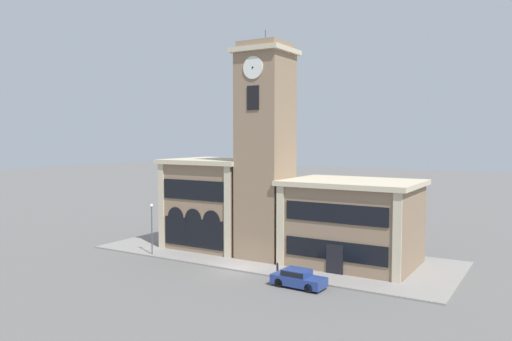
{
  "coord_description": "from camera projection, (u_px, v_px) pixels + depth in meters",
  "views": [
    {
      "loc": [
        23.97,
        -35.93,
        11.72
      ],
      "look_at": [
        0.3,
        3.29,
        8.68
      ],
      "focal_mm": 35.0,
      "sensor_mm": 36.0,
      "label": 1
    }
  ],
  "objects": [
    {
      "name": "town_hall_right_wing",
      "position": [
        352.0,
        222.0,
        45.72
      ],
      "size": [
        11.91,
        9.03,
        7.83
      ],
      "color": "#897056",
      "rests_on": "ground_plane"
    },
    {
      "name": "clock_tower",
      "position": [
        265.0,
        151.0,
        47.85
      ],
      "size": [
        5.15,
        5.15,
        21.87
      ],
      "color": "#897056",
      "rests_on": "ground_plane"
    },
    {
      "name": "sidewalk_kerb",
      "position": [
        272.0,
        255.0,
        49.64
      ],
      "size": [
        35.46,
        13.62,
        0.15
      ],
      "color": "gray",
      "rests_on": "ground_plane"
    },
    {
      "name": "street_lamp",
      "position": [
        152.0,
        221.0,
        49.27
      ],
      "size": [
        0.36,
        0.36,
        5.04
      ],
      "color": "#4C4C51",
      "rests_on": "sidewalk_kerb"
    },
    {
      "name": "parked_car_near",
      "position": [
        298.0,
        278.0,
        39.0
      ],
      "size": [
        4.34,
        1.98,
        1.42
      ],
      "rotation": [
        0.0,
        0.0,
        -0.05
      ],
      "color": "navy",
      "rests_on": "ground_plane"
    },
    {
      "name": "ground_plane",
      "position": [
        234.0,
        271.0,
        43.83
      ],
      "size": [
        300.0,
        300.0,
        0.0
      ],
      "primitive_type": "plane",
      "color": "#605E5B"
    },
    {
      "name": "bollard",
      "position": [
        277.0,
        269.0,
        41.99
      ],
      "size": [
        0.18,
        0.18,
        1.06
      ],
      "color": "black",
      "rests_on": "sidewalk_kerb"
    },
    {
      "name": "town_hall_left_wing",
      "position": [
        217.0,
        203.0,
        53.49
      ],
      "size": [
        9.77,
        9.03,
        9.43
      ],
      "color": "#897056",
      "rests_on": "ground_plane"
    }
  ]
}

